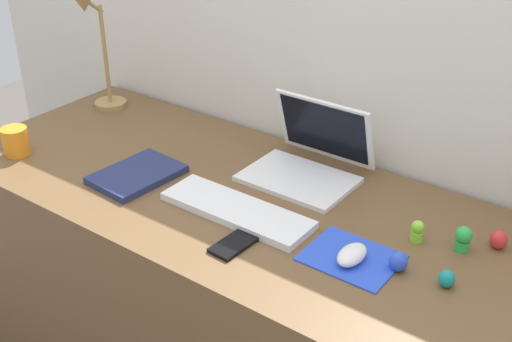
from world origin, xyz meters
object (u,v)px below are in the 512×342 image
(notebook_pad, at_px, (137,175))
(toy_figurine_red, at_px, (498,240))
(keyboard, at_px, (237,210))
(mouse, at_px, (352,255))
(desk_lamp, at_px, (99,56))
(toy_figurine_green, at_px, (463,238))
(laptop, at_px, (310,156))
(cell_phone, at_px, (235,243))
(toy_figurine_teal, at_px, (447,279))
(toy_figurine_lime, at_px, (417,231))
(coffee_mug, at_px, (16,141))
(toy_figurine_blue, at_px, (398,261))

(notebook_pad, bearing_deg, toy_figurine_red, 20.12)
(keyboard, xyz_separation_m, mouse, (0.34, -0.01, 0.01))
(desk_lamp, relative_size, toy_figurine_green, 6.33)
(laptop, height_order, cell_phone, laptop)
(cell_phone, height_order, notebook_pad, notebook_pad)
(toy_figurine_teal, bearing_deg, mouse, -167.58)
(desk_lamp, bearing_deg, cell_phone, -23.71)
(cell_phone, distance_m, toy_figurine_green, 0.53)
(toy_figurine_teal, relative_size, toy_figurine_red, 0.89)
(mouse, height_order, notebook_pad, mouse)
(toy_figurine_green, distance_m, toy_figurine_lime, 0.11)
(cell_phone, bearing_deg, coffee_mug, -176.03)
(toy_figurine_red, bearing_deg, toy_figurine_lime, -152.78)
(coffee_mug, xyz_separation_m, toy_figurine_lime, (1.15, 0.28, -0.01))
(cell_phone, relative_size, toy_figurine_teal, 3.18)
(keyboard, relative_size, coffee_mug, 4.88)
(mouse, xyz_separation_m, toy_figurine_lime, (0.08, 0.17, 0.01))
(keyboard, distance_m, mouse, 0.34)
(toy_figurine_red, bearing_deg, toy_figurine_green, -137.18)
(laptop, xyz_separation_m, cell_phone, (0.05, -0.41, -0.05))
(desk_lamp, xyz_separation_m, toy_figurine_lime, (1.20, -0.11, -0.16))
(coffee_mug, xyz_separation_m, toy_figurine_red, (1.32, 0.37, -0.02))
(notebook_pad, bearing_deg, toy_figurine_lime, 17.40)
(notebook_pad, relative_size, toy_figurine_teal, 5.97)
(mouse, bearing_deg, toy_figurine_teal, 12.42)
(laptop, relative_size, toy_figurine_red, 6.62)
(notebook_pad, distance_m, toy_figurine_blue, 0.78)
(desk_lamp, distance_m, toy_figurine_lime, 1.22)
(keyboard, relative_size, mouse, 4.27)
(toy_figurine_lime, bearing_deg, toy_figurine_green, 14.30)
(laptop, height_order, toy_figurine_lime, laptop)
(keyboard, xyz_separation_m, toy_figurine_blue, (0.43, 0.03, 0.01))
(cell_phone, xyz_separation_m, toy_figurine_red, (0.50, 0.36, 0.02))
(notebook_pad, relative_size, toy_figurine_lime, 4.41)
(toy_figurine_blue, bearing_deg, notebook_pad, -176.86)
(mouse, relative_size, toy_figurine_blue, 2.04)
(keyboard, bearing_deg, notebook_pad, -177.24)
(laptop, relative_size, toy_figurine_green, 4.76)
(coffee_mug, height_order, toy_figurine_blue, coffee_mug)
(notebook_pad, bearing_deg, coffee_mug, -160.36)
(laptop, xyz_separation_m, toy_figurine_lime, (0.38, -0.13, -0.03))
(notebook_pad, height_order, toy_figurine_teal, toy_figurine_teal)
(coffee_mug, bearing_deg, toy_figurine_blue, 7.33)
(laptop, distance_m, cell_phone, 0.41)
(mouse, distance_m, notebook_pad, 0.68)
(laptop, bearing_deg, toy_figurine_blue, -33.65)
(toy_figurine_lime, bearing_deg, keyboard, -159.18)
(notebook_pad, distance_m, toy_figurine_green, 0.88)
(desk_lamp, distance_m, toy_figurine_blue, 1.25)
(toy_figurine_teal, distance_m, toy_figurine_lime, 0.18)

